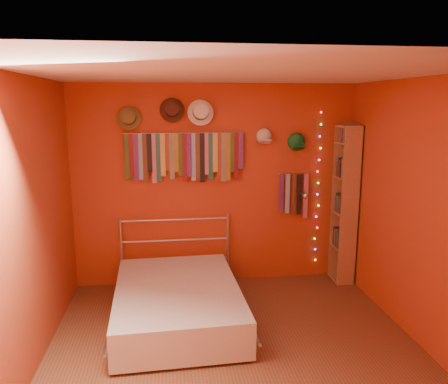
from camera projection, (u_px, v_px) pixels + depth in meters
name	position (u px, v px, depth m)	size (l,w,h in m)	color
ground	(236.00, 354.00, 4.01)	(3.50, 3.50, 0.00)	brown
back_wall	(215.00, 186.00, 5.46)	(3.50, 0.02, 2.50)	#A4331A
right_wall	(427.00, 216.00, 3.97)	(0.02, 3.50, 2.50)	#A4331A
left_wall	(24.00, 230.00, 3.54)	(0.02, 3.50, 2.50)	#A4331A
ceiling	(238.00, 73.00, 3.51)	(3.50, 3.50, 0.02)	white
tie_rack	(185.00, 155.00, 5.27)	(1.45, 0.03, 0.61)	#B5B5BA
small_tie_rack	(294.00, 193.00, 5.54)	(0.40, 0.03, 0.59)	#B5B5BA
fedora_olive	(129.00, 118.00, 5.07)	(0.28, 0.15, 0.28)	brown
fedora_brown	(172.00, 109.00, 5.11)	(0.29, 0.16, 0.29)	#422117
fedora_white	(201.00, 112.00, 5.16)	(0.31, 0.17, 0.31)	white
cap_white	(264.00, 136.00, 5.36)	(0.19, 0.23, 0.19)	white
cap_green	(296.00, 142.00, 5.42)	(0.20, 0.25, 0.20)	#197332
fairy_lights	(318.00, 189.00, 5.59)	(0.06, 0.02, 1.96)	#FF3333
reading_lamp	(304.00, 195.00, 5.37)	(0.08, 0.33, 0.10)	#B5B5BA
bookshelf	(348.00, 204.00, 5.50)	(0.25, 0.34, 2.00)	#8E5C40
bed	(178.00, 302.00, 4.58)	(1.42, 1.89, 0.90)	#B5B5BA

